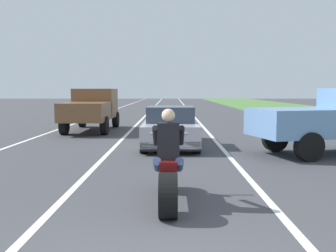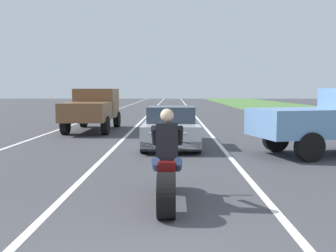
{
  "view_description": "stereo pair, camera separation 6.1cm",
  "coord_description": "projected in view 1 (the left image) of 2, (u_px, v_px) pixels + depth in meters",
  "views": [
    {
      "loc": [
        0.1,
        -3.51,
        1.92
      ],
      "look_at": [
        0.03,
        6.08,
        1.0
      ],
      "focal_mm": 40.18,
      "sensor_mm": 36.0,
      "label": 1
    },
    {
      "loc": [
        0.16,
        -3.51,
        1.92
      ],
      "look_at": [
        0.03,
        6.08,
        1.0
      ],
      "focal_mm": 40.18,
      "sensor_mm": 36.0,
      "label": 2
    }
  ],
  "objects": [
    {
      "name": "lane_stripe_centre_dashed",
      "position": [
        141.0,
        121.0,
        23.6
      ],
      "size": [
        0.14,
        120.0,
        0.01
      ],
      "primitive_type": "cube",
      "color": "white",
      "rests_on": "ground"
    },
    {
      "name": "lane_stripe_left_solid",
      "position": [
        83.0,
        121.0,
        23.63
      ],
      "size": [
        0.14,
        120.0,
        0.01
      ],
      "primitive_type": "cube",
      "color": "white",
      "rests_on": "ground"
    },
    {
      "name": "sports_car_silver",
      "position": [
        170.0,
        128.0,
        12.91
      ],
      "size": [
        1.84,
        4.3,
        1.37
      ],
      "color": "#B7B7BC",
      "rests_on": "ground"
    },
    {
      "name": "motorcycle_with_rider",
      "position": [
        168.0,
        171.0,
        6.19
      ],
      "size": [
        0.7,
        2.21,
        1.62
      ],
      "color": "black",
      "rests_on": "ground"
    },
    {
      "name": "lane_stripe_right_solid",
      "position": [
        198.0,
        121.0,
        23.57
      ],
      "size": [
        0.14,
        120.0,
        0.01
      ],
      "primitive_type": "cube",
      "color": "white",
      "rests_on": "ground"
    },
    {
      "name": "pickup_truck_left_lane_brown",
      "position": [
        92.0,
        107.0,
        17.7
      ],
      "size": [
        2.02,
        4.8,
        1.98
      ],
      "color": "brown",
      "rests_on": "ground"
    }
  ]
}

